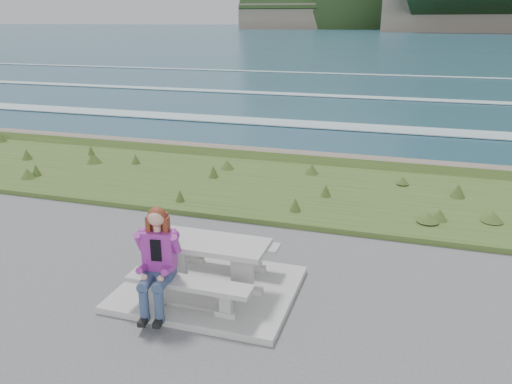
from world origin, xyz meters
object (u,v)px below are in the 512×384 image
picnic_table (208,251)px  bench_seaward (225,246)px  seated_woman (157,275)px  bench_landward (189,287)px

picnic_table → bench_seaward: picnic_table is taller
seated_woman → bench_landward: bearing=9.9°
picnic_table → bench_seaward: 0.74m
bench_seaward → seated_woman: seated_woman is taller
picnic_table → bench_landward: 0.74m
picnic_table → bench_landward: bearing=-90.0°
bench_landward → seated_woman: size_ratio=1.22×
bench_seaward → bench_landward: bearing=-90.0°
bench_landward → bench_seaward: (0.00, 1.40, 0.00)m
bench_landward → seated_woman: bearing=-161.0°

